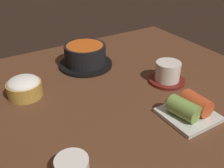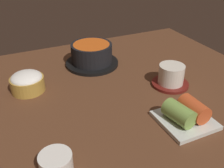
# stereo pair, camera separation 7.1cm
# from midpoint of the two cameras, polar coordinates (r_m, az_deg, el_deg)

# --- Properties ---
(dining_table) EXTENTS (1.00, 0.76, 0.02)m
(dining_table) POSITION_cam_midpoint_polar(r_m,az_deg,el_deg) (0.74, 0.69, -2.37)
(dining_table) COLOR #56331E
(dining_table) RESTS_ON ground
(stone_pot) EXTENTS (0.18, 0.18, 0.07)m
(stone_pot) POSITION_cam_midpoint_polar(r_m,az_deg,el_deg) (0.87, -2.11, 6.36)
(stone_pot) COLOR black
(stone_pot) RESTS_ON dining_table
(rice_bowl) EXTENTS (0.09, 0.09, 0.06)m
(rice_bowl) POSITION_cam_midpoint_polar(r_m,az_deg,el_deg) (0.75, -15.50, 0.42)
(rice_bowl) COLOR #B78C38
(rice_bowl) RESTS_ON dining_table
(tea_cup_with_saucer) EXTENTS (0.11, 0.11, 0.06)m
(tea_cup_with_saucer) POSITION_cam_midpoint_polar(r_m,az_deg,el_deg) (0.78, 15.34, 1.59)
(tea_cup_with_saucer) COLOR maroon
(tea_cup_with_saucer) RESTS_ON dining_table
(kimchi_plate) EXTENTS (0.12, 0.12, 0.05)m
(kimchi_plate) POSITION_cam_midpoint_polar(r_m,az_deg,el_deg) (0.64, 18.92, -6.36)
(kimchi_plate) COLOR silver
(kimchi_plate) RESTS_ON dining_table
(side_bowl_near) EXTENTS (0.06, 0.06, 0.03)m
(side_bowl_near) POSITION_cam_midpoint_polar(r_m,az_deg,el_deg) (0.51, -8.16, -16.63)
(side_bowl_near) COLOR white
(side_bowl_near) RESTS_ON dining_table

